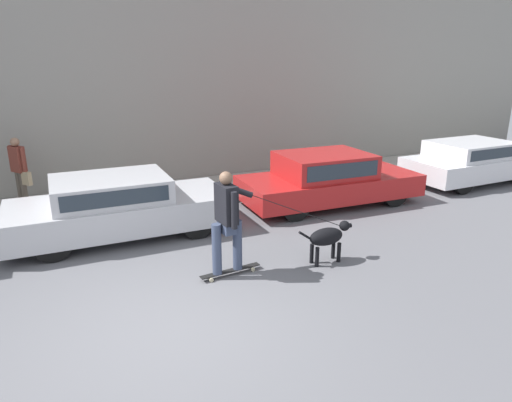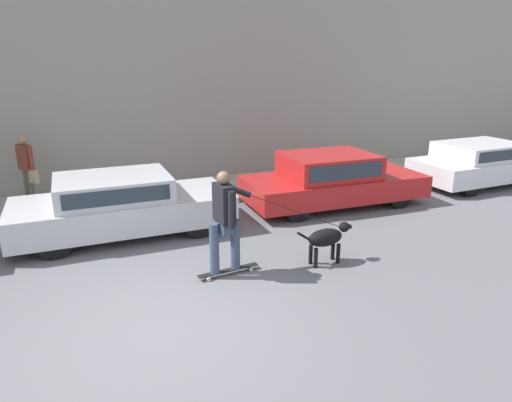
% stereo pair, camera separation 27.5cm
% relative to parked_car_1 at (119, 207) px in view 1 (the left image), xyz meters
% --- Properties ---
extents(ground_plane, '(36.00, 36.00, 0.00)m').
position_rel_parked_car_1_xyz_m(ground_plane, '(-0.03, -3.77, -0.61)').
color(ground_plane, slate).
extents(back_wall, '(32.00, 0.30, 5.54)m').
position_rel_parked_car_1_xyz_m(back_wall, '(-0.03, 3.56, 2.16)').
color(back_wall, gray).
rests_on(back_wall, ground_plane).
extents(sidewalk_curb, '(30.00, 2.35, 0.13)m').
position_rel_parked_car_1_xyz_m(sidewalk_curb, '(-0.03, 2.21, -0.54)').
color(sidewalk_curb, '#A39E93').
rests_on(sidewalk_curb, ground_plane).
extents(parked_car_1, '(4.34, 1.87, 1.24)m').
position_rel_parked_car_1_xyz_m(parked_car_1, '(0.00, 0.00, 0.00)').
color(parked_car_1, black).
rests_on(parked_car_1, ground_plane).
extents(parked_car_2, '(4.47, 2.02, 1.28)m').
position_rel_parked_car_1_xyz_m(parked_car_2, '(5.00, 0.00, 0.01)').
color(parked_car_2, black).
rests_on(parked_car_2, ground_plane).
extents(parked_car_3, '(4.09, 1.85, 1.20)m').
position_rel_parked_car_1_xyz_m(parked_car_3, '(9.97, -0.00, -0.01)').
color(parked_car_3, black).
rests_on(parked_car_3, ground_plane).
extents(dog, '(1.09, 0.32, 0.72)m').
position_rel_parked_car_1_xyz_m(dog, '(3.10, -2.88, -0.14)').
color(dog, black).
rests_on(dog, ground_plane).
extents(skateboarder, '(2.64, 0.64, 1.79)m').
position_rel_parked_car_1_xyz_m(skateboarder, '(1.32, -2.64, 0.40)').
color(skateboarder, beige).
rests_on(skateboarder, ground_plane).
extents(pedestrian_with_bag, '(0.44, 0.58, 1.61)m').
position_rel_parked_car_1_xyz_m(pedestrian_with_bag, '(-1.80, 2.56, 0.41)').
color(pedestrian_with_bag, brown).
rests_on(pedestrian_with_bag, sidewalk_curb).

